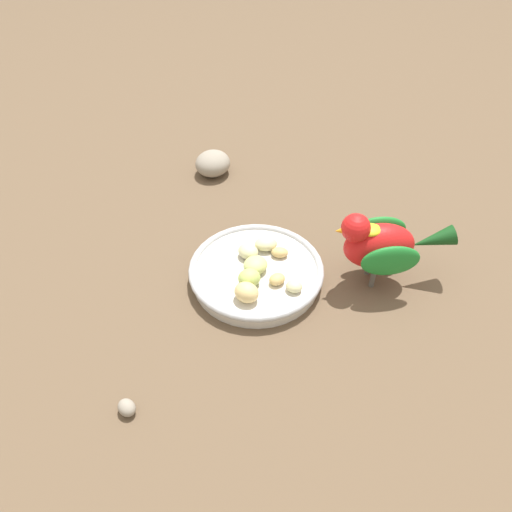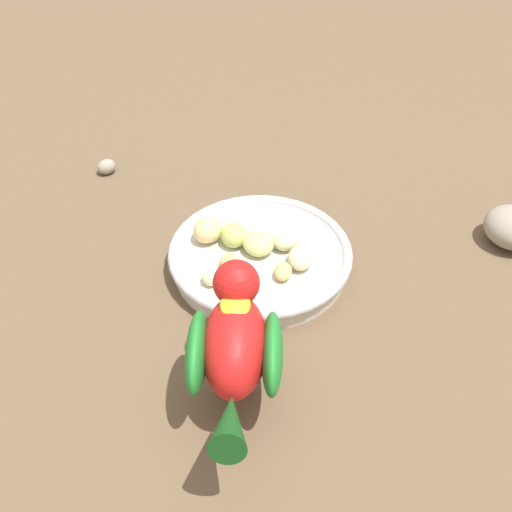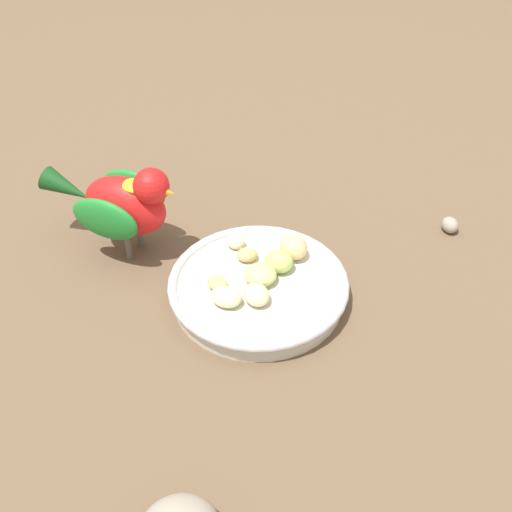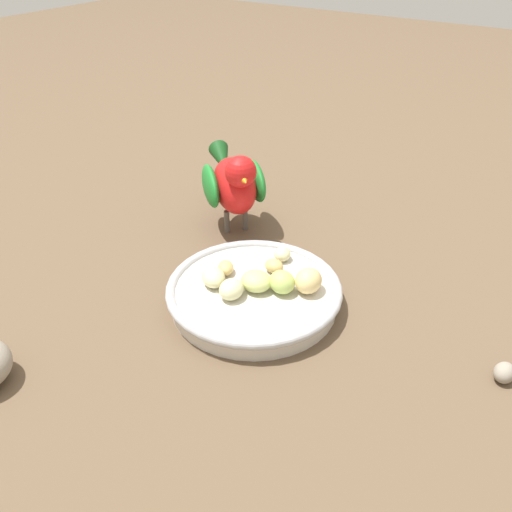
{
  "view_description": "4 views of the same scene",
  "coord_description": "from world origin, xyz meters",
  "px_view_note": "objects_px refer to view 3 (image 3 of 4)",
  "views": [
    {
      "loc": [
        -0.46,
        -0.41,
        0.63
      ],
      "look_at": [
        -0.02,
        -0.01,
        0.06
      ],
      "focal_mm": 37.49,
      "sensor_mm": 36.0,
      "label": 1
    },
    {
      "loc": [
        0.44,
        -0.4,
        0.55
      ],
      "look_at": [
        0.01,
        -0.03,
        0.05
      ],
      "focal_mm": 47.55,
      "sensor_mm": 36.0,
      "label": 2
    },
    {
      "loc": [
        0.18,
        0.53,
        0.55
      ],
      "look_at": [
        -0.01,
        -0.01,
        0.07
      ],
      "focal_mm": 45.55,
      "sensor_mm": 36.0,
      "label": 3
    },
    {
      "loc": [
        -0.32,
        0.44,
        0.43
      ],
      "look_at": [
        -0.01,
        -0.02,
        0.06
      ],
      "focal_mm": 38.5,
      "sensor_mm": 36.0,
      "label": 4
    }
  ],
  "objects_px": {
    "apple_piece_6": "(226,297)",
    "parrot": "(122,202)",
    "apple_piece_2": "(236,241)",
    "apple_piece_4": "(260,275)",
    "apple_piece_1": "(247,255)",
    "apple_piece_3": "(279,262)",
    "apple_piece_5": "(254,295)",
    "pebble_0": "(450,225)",
    "feeding_bowl": "(258,288)",
    "apple_piece_0": "(217,283)",
    "apple_piece_7": "(293,247)"
  },
  "relations": [
    {
      "from": "apple_piece_4",
      "to": "apple_piece_7",
      "type": "relative_size",
      "value": 1.03
    },
    {
      "from": "apple_piece_7",
      "to": "pebble_0",
      "type": "bearing_deg",
      "value": -178.72
    },
    {
      "from": "parrot",
      "to": "pebble_0",
      "type": "relative_size",
      "value": 6.16
    },
    {
      "from": "apple_piece_0",
      "to": "apple_piece_7",
      "type": "relative_size",
      "value": 0.72
    },
    {
      "from": "apple_piece_1",
      "to": "apple_piece_6",
      "type": "xyz_separation_m",
      "value": [
        0.05,
        0.07,
        0.0
      ]
    },
    {
      "from": "apple_piece_4",
      "to": "parrot",
      "type": "bearing_deg",
      "value": -46.57
    },
    {
      "from": "apple_piece_1",
      "to": "pebble_0",
      "type": "distance_m",
      "value": 0.29
    },
    {
      "from": "parrot",
      "to": "apple_piece_7",
      "type": "bearing_deg",
      "value": 11.45
    },
    {
      "from": "apple_piece_4",
      "to": "apple_piece_5",
      "type": "bearing_deg",
      "value": 58.45
    },
    {
      "from": "apple_piece_4",
      "to": "apple_piece_0",
      "type": "bearing_deg",
      "value": -7.61
    },
    {
      "from": "apple_piece_5",
      "to": "apple_piece_2",
      "type": "bearing_deg",
      "value": -96.12
    },
    {
      "from": "feeding_bowl",
      "to": "apple_piece_5",
      "type": "height_order",
      "value": "apple_piece_5"
    },
    {
      "from": "apple_piece_1",
      "to": "parrot",
      "type": "xyz_separation_m",
      "value": [
        0.13,
        -0.1,
        0.05
      ]
    },
    {
      "from": "parrot",
      "to": "pebble_0",
      "type": "distance_m",
      "value": 0.44
    },
    {
      "from": "feeding_bowl",
      "to": "apple_piece_4",
      "type": "bearing_deg",
      "value": -164.02
    },
    {
      "from": "apple_piece_2",
      "to": "apple_piece_7",
      "type": "distance_m",
      "value": 0.07
    },
    {
      "from": "apple_piece_2",
      "to": "parrot",
      "type": "height_order",
      "value": "parrot"
    },
    {
      "from": "apple_piece_4",
      "to": "pebble_0",
      "type": "bearing_deg",
      "value": -172.69
    },
    {
      "from": "apple_piece_1",
      "to": "apple_piece_4",
      "type": "relative_size",
      "value": 0.67
    },
    {
      "from": "apple_piece_0",
      "to": "apple_piece_4",
      "type": "distance_m",
      "value": 0.05
    },
    {
      "from": "apple_piece_6",
      "to": "apple_piece_3",
      "type": "bearing_deg",
      "value": -155.97
    },
    {
      "from": "apple_piece_4",
      "to": "pebble_0",
      "type": "relative_size",
      "value": 1.47
    },
    {
      "from": "pebble_0",
      "to": "apple_piece_0",
      "type": "bearing_deg",
      "value": 5.06
    },
    {
      "from": "apple_piece_0",
      "to": "apple_piece_3",
      "type": "xyz_separation_m",
      "value": [
        -0.08,
        -0.01,
        0.01
      ]
    },
    {
      "from": "feeding_bowl",
      "to": "pebble_0",
      "type": "bearing_deg",
      "value": -172.6
    },
    {
      "from": "apple_piece_6",
      "to": "apple_piece_0",
      "type": "bearing_deg",
      "value": -85.45
    },
    {
      "from": "pebble_0",
      "to": "apple_piece_2",
      "type": "bearing_deg",
      "value": -7.0
    },
    {
      "from": "apple_piece_6",
      "to": "apple_piece_4",
      "type": "bearing_deg",
      "value": -156.42
    },
    {
      "from": "apple_piece_3",
      "to": "parrot",
      "type": "height_order",
      "value": "parrot"
    },
    {
      "from": "apple_piece_2",
      "to": "apple_piece_4",
      "type": "bearing_deg",
      "value": 95.79
    },
    {
      "from": "apple_piece_3",
      "to": "apple_piece_4",
      "type": "height_order",
      "value": "apple_piece_3"
    },
    {
      "from": "apple_piece_2",
      "to": "apple_piece_3",
      "type": "bearing_deg",
      "value": 121.08
    },
    {
      "from": "apple_piece_2",
      "to": "apple_piece_4",
      "type": "height_order",
      "value": "apple_piece_4"
    },
    {
      "from": "apple_piece_2",
      "to": "apple_piece_5",
      "type": "bearing_deg",
      "value": 83.88
    },
    {
      "from": "apple_piece_1",
      "to": "apple_piece_6",
      "type": "bearing_deg",
      "value": 54.0
    },
    {
      "from": "apple_piece_3",
      "to": "apple_piece_6",
      "type": "relative_size",
      "value": 0.94
    },
    {
      "from": "apple_piece_3",
      "to": "apple_piece_5",
      "type": "bearing_deg",
      "value": 42.6
    },
    {
      "from": "apple_piece_4",
      "to": "apple_piece_5",
      "type": "xyz_separation_m",
      "value": [
        0.02,
        0.03,
        -0.0
      ]
    },
    {
      "from": "apple_piece_1",
      "to": "parrot",
      "type": "bearing_deg",
      "value": -36.42
    },
    {
      "from": "apple_piece_6",
      "to": "parrot",
      "type": "xyz_separation_m",
      "value": [
        0.08,
        -0.16,
        0.04
      ]
    },
    {
      "from": "apple_piece_4",
      "to": "apple_piece_7",
      "type": "height_order",
      "value": "apple_piece_7"
    },
    {
      "from": "pebble_0",
      "to": "apple_piece_1",
      "type": "bearing_deg",
      "value": -1.35
    },
    {
      "from": "apple_piece_1",
      "to": "apple_piece_3",
      "type": "relative_size",
      "value": 0.75
    },
    {
      "from": "apple_piece_1",
      "to": "apple_piece_7",
      "type": "bearing_deg",
      "value": 167.96
    },
    {
      "from": "apple_piece_0",
      "to": "apple_piece_7",
      "type": "bearing_deg",
      "value": -166.81
    },
    {
      "from": "apple_piece_1",
      "to": "apple_piece_2",
      "type": "bearing_deg",
      "value": -79.13
    },
    {
      "from": "apple_piece_1",
      "to": "apple_piece_6",
      "type": "distance_m",
      "value": 0.08
    },
    {
      "from": "feeding_bowl",
      "to": "apple_piece_3",
      "type": "height_order",
      "value": "apple_piece_3"
    },
    {
      "from": "apple_piece_0",
      "to": "parrot",
      "type": "xyz_separation_m",
      "value": [
        0.08,
        -0.13,
        0.05
      ]
    },
    {
      "from": "apple_piece_3",
      "to": "apple_piece_7",
      "type": "bearing_deg",
      "value": -144.55
    }
  ]
}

